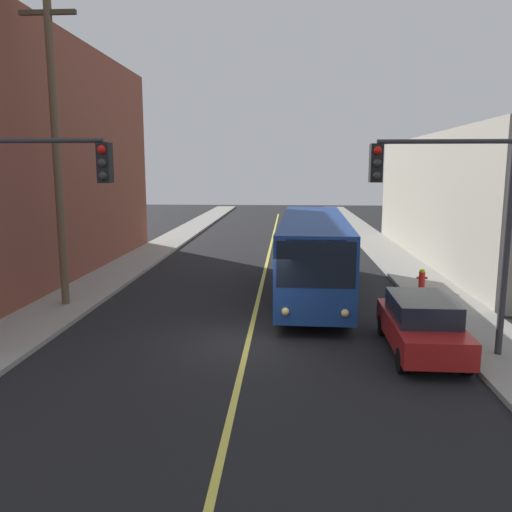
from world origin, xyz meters
name	(u,v)px	position (x,y,z in m)	size (l,w,h in m)	color
ground_plane	(248,342)	(0.00, 0.00, 0.00)	(120.00, 120.00, 0.00)	black
sidewalk_left	(120,272)	(-7.25, 10.00, 0.07)	(2.50, 90.00, 0.15)	gray
sidewalk_right	(413,275)	(7.25, 10.00, 0.07)	(2.50, 90.00, 0.15)	gray
lane_stripe_center	(268,258)	(0.00, 15.00, 0.01)	(0.16, 60.00, 0.01)	#D8CC4C
city_bus	(313,251)	(2.20, 6.21, 1.82)	(2.94, 12.22, 3.20)	navy
parked_car_red	(421,324)	(4.93, -0.62, 0.84)	(1.88, 4.43, 1.62)	maroon
utility_pole_near	(55,128)	(-7.16, 3.49, 6.59)	(2.40, 0.28, 11.81)	brown
traffic_signal_left_corner	(32,202)	(-5.41, -1.97, 4.30)	(3.75, 0.48, 6.00)	#2D2D33
traffic_signal_right_corner	(450,202)	(5.41, -0.98, 4.30)	(3.75, 0.48, 6.00)	#2D2D33
fire_hydrant	(422,278)	(6.85, 6.89, 0.58)	(0.44, 0.26, 0.84)	red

